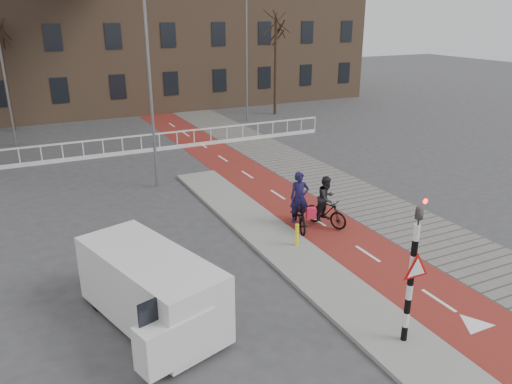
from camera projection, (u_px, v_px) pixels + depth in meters
name	position (u px, v px, depth m)	size (l,w,h in m)	color
ground	(369.00, 296.00, 13.45)	(120.00, 120.00, 0.00)	#38383A
bike_lane	(257.00, 181.00, 22.51)	(2.50, 60.00, 0.01)	maroon
sidewalk	(310.00, 173.00, 23.66)	(3.00, 60.00, 0.01)	slate
curb_island	(277.00, 241.00, 16.52)	(1.80, 16.00, 0.12)	gray
traffic_signal	(413.00, 268.00, 10.81)	(0.80, 0.80, 3.68)	black
bollard	(297.00, 235.00, 15.97)	(0.12, 0.12, 0.73)	#FCF30E
cyclist_near	(299.00, 210.00, 17.39)	(1.26, 2.10, 2.06)	black
cyclist_far	(326.00, 206.00, 17.55)	(1.14, 1.75, 1.85)	black
van	(151.00, 288.00, 11.99)	(2.88, 4.57, 1.83)	silver
railing	(84.00, 154.00, 25.65)	(28.00, 0.10, 0.99)	silver
townhouse_row	(70.00, 2.00, 36.57)	(46.00, 10.00, 15.90)	#7F6047
tree_mid	(6.00, 78.00, 30.91)	(0.23, 0.23, 6.55)	black
tree_right	(276.00, 65.00, 35.85)	(0.23, 0.23, 7.10)	black
streetlight_near	(151.00, 97.00, 20.44)	(0.12, 0.12, 7.83)	slate
streetlight_left	(4.00, 76.00, 27.04)	(0.12, 0.12, 7.82)	slate
streetlight_right	(247.00, 59.00, 33.31)	(0.12, 0.12, 8.37)	slate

